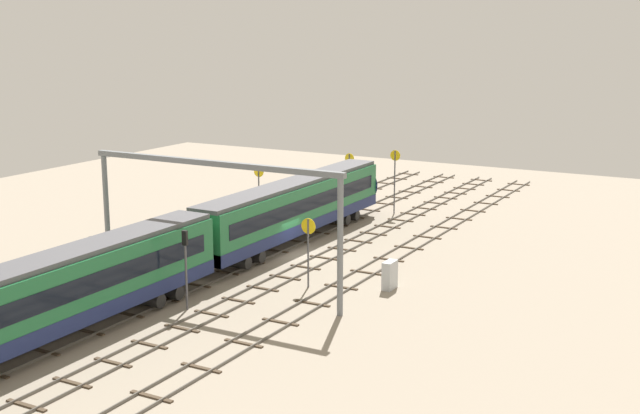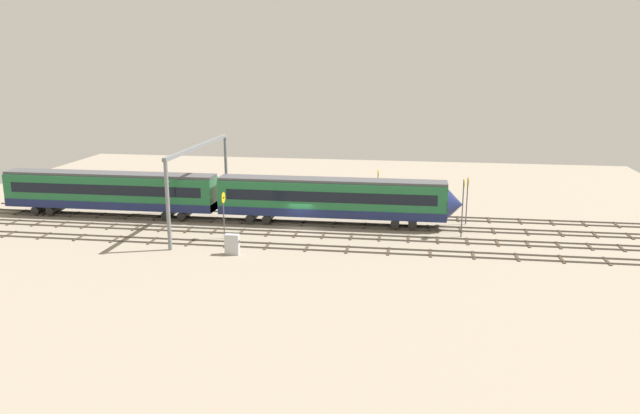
{
  "view_description": "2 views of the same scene",
  "coord_description": "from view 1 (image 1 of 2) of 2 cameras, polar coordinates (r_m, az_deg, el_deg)",
  "views": [
    {
      "loc": [
        -52.39,
        -30.66,
        16.75
      ],
      "look_at": [
        4.36,
        0.6,
        2.77
      ],
      "focal_mm": 47.01,
      "sensor_mm": 36.0,
      "label": 1
    },
    {
      "loc": [
        11.55,
        -61.7,
        17.31
      ],
      "look_at": [
        2.11,
        0.31,
        2.34
      ],
      "focal_mm": 35.19,
      "sensor_mm": 36.0,
      "label": 2
    }
  ],
  "objects": [
    {
      "name": "speed_sign_far_trackside",
      "position": [
        79.15,
        2.0,
        2.4
      ],
      "size": [
        0.14,
        0.93,
        5.1
      ],
      "color": "#4C4C51",
      "rests_on": "ground"
    },
    {
      "name": "track_near_foreground",
      "position": [
        60.05,
        3.95,
        -3.99
      ],
      "size": [
        75.98,
        2.4,
        0.16
      ],
      "color": "#59544C",
      "rests_on": "ground"
    },
    {
      "name": "track_second_far",
      "position": [
        66.37,
        -6.3,
        -2.46
      ],
      "size": [
        75.98,
        2.4,
        0.16
      ],
      "color": "#59544C",
      "rests_on": "ground"
    },
    {
      "name": "track_second_near",
      "position": [
        61.92,
        0.3,
        -3.46
      ],
      "size": [
        75.98,
        2.4,
        0.16
      ],
      "color": "#59544C",
      "rests_on": "ground"
    },
    {
      "name": "ground_plane",
      "position": [
        62.97,
        -1.43,
        -3.26
      ],
      "size": [
        91.98,
        91.98,
        0.0
      ],
      "primitive_type": "plane",
      "color": "gray"
    },
    {
      "name": "track_with_train",
      "position": [
        64.04,
        -3.11,
        -2.95
      ],
      "size": [
        75.98,
        2.4,
        0.16
      ],
      "color": "#59544C",
      "rests_on": "ground"
    },
    {
      "name": "overhead_gantry",
      "position": [
        52.95,
        -7.28,
        0.9
      ],
      "size": [
        0.4,
        18.62,
        8.6
      ],
      "color": "slate",
      "rests_on": "ground"
    },
    {
      "name": "speed_sign_near_foreground",
      "position": [
        76.22,
        5.12,
        2.34
      ],
      "size": [
        0.14,
        0.96,
        5.86
      ],
      "color": "#4C4C51",
      "rests_on": "ground"
    },
    {
      "name": "relay_cabinet",
      "position": [
        54.79,
        4.77,
        -4.64
      ],
      "size": [
        1.3,
        0.61,
        1.87
      ],
      "color": "#B2B7BC",
      "rests_on": "ground"
    },
    {
      "name": "signal_light_trackside_departure",
      "position": [
        50.73,
        -9.13,
        -3.48
      ],
      "size": [
        0.31,
        0.32,
        4.91
      ],
      "color": "#4C4C51",
      "rests_on": "ground"
    },
    {
      "name": "train",
      "position": [
        56.37,
        -7.87,
        -2.42
      ],
      "size": [
        50.4,
        3.24,
        4.8
      ],
      "color": "#1E6638",
      "rests_on": "ground"
    },
    {
      "name": "speed_sign_distant_end",
      "position": [
        54.4,
        -0.8,
        -2.34
      ],
      "size": [
        0.14,
        1.04,
        4.63
      ],
      "color": "#4C4C51",
      "rests_on": "ground"
    },
    {
      "name": "signal_light_trackside_approach",
      "position": [
        51.95,
        -15.17,
        -3.64
      ],
      "size": [
        0.31,
        0.32,
        4.54
      ],
      "color": "#4C4C51",
      "rests_on": "ground"
    },
    {
      "name": "speed_sign_mid_trackside",
      "position": [
        72.83,
        -4.18,
        1.48
      ],
      "size": [
        0.14,
        0.96,
        4.97
      ],
      "color": "#4C4C51",
      "rests_on": "ground"
    }
  ]
}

